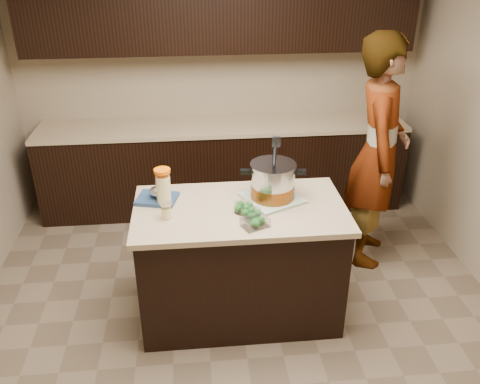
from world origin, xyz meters
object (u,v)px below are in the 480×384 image
object	(u,v)px
stock_pot	(273,183)
island	(240,261)
lemonade_pitcher	(163,189)
person	(378,153)

from	to	relation	value
stock_pot	island	bearing A→B (deg)	-151.59
island	lemonade_pitcher	xyz separation A→B (m)	(-0.51, 0.09, 0.57)
island	lemonade_pitcher	world-z (taller)	lemonade_pitcher
person	island	bearing A→B (deg)	137.30
island	person	size ratio (longest dim) A/B	0.75
lemonade_pitcher	stock_pot	bearing A→B (deg)	0.93
stock_pot	lemonade_pitcher	xyz separation A→B (m)	(-0.75, -0.01, -0.00)
stock_pot	person	distance (m)	1.12
island	stock_pot	xyz separation A→B (m)	(0.24, 0.10, 0.57)
island	stock_pot	world-z (taller)	stock_pot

